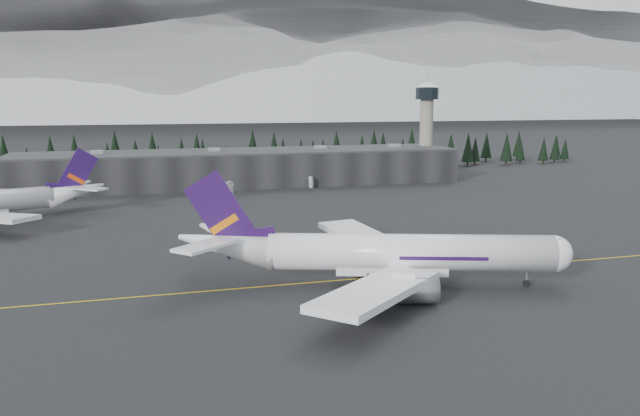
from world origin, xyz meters
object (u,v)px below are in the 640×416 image
object	(u,v)px
terminal	(242,168)
gse_vehicle_a	(229,196)
control_tower	(427,119)
jet_main	(375,253)
gse_vehicle_b	(311,186)

from	to	relation	value
terminal	gse_vehicle_a	distance (m)	32.71
control_tower	gse_vehicle_a	bearing A→B (deg)	-158.01
terminal	control_tower	world-z (taller)	control_tower
jet_main	gse_vehicle_b	world-z (taller)	jet_main
gse_vehicle_a	jet_main	bearing A→B (deg)	-109.62
control_tower	gse_vehicle_a	world-z (taller)	control_tower
control_tower	jet_main	distance (m)	153.54
gse_vehicle_a	control_tower	bearing A→B (deg)	-4.11
gse_vehicle_a	gse_vehicle_b	bearing A→B (deg)	-1.11
gse_vehicle_b	terminal	bearing A→B (deg)	-158.66
control_tower	gse_vehicle_a	distance (m)	93.42
gse_vehicle_a	gse_vehicle_b	distance (m)	34.24
gse_vehicle_a	gse_vehicle_b	xyz separation A→B (m)	(31.04, 14.46, -0.04)
terminal	gse_vehicle_a	xyz separation A→B (m)	(-9.05, -30.94, -5.52)
control_tower	gse_vehicle_a	size ratio (longest dim) A/B	6.69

